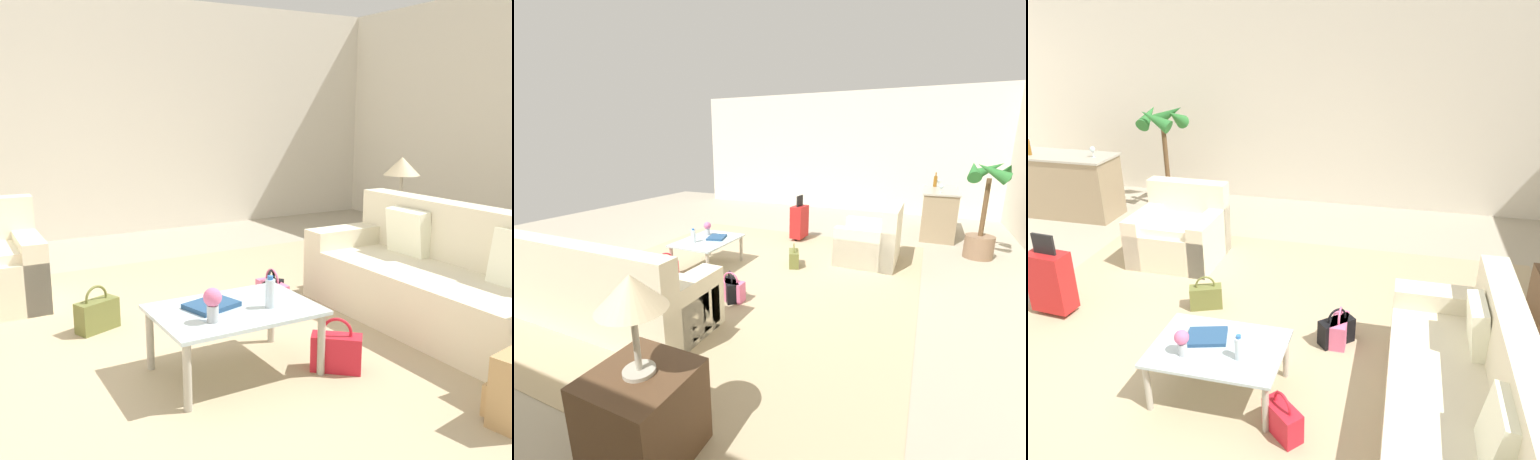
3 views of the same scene
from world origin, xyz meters
TOP-DOWN VIEW (x-y plane):
  - ground_plane at (0.00, 0.00)m, footprint 12.00×12.00m
  - wall_back at (0.00, 4.06)m, footprint 10.24×0.12m
  - area_rug at (0.60, 0.20)m, footprint 5.20×4.40m
  - couch at (2.20, -0.60)m, footprint 0.88×2.35m
  - coffee_table at (0.40, -0.50)m, footprint 1.00×0.71m
  - water_bottle at (0.60, -0.60)m, footprint 0.06×0.06m
  - coffee_table_book at (0.28, -0.42)m, footprint 0.35×0.31m
  - flower_vase at (0.18, -0.65)m, footprint 0.11×0.11m
  - side_table at (3.20, 1.00)m, footprint 0.55×0.55m
  - table_lamp at (3.20, 1.00)m, footprint 0.38×0.38m
  - handbag_black at (1.19, 0.36)m, footprint 0.33×0.32m
  - handbag_red at (0.97, -0.80)m, footprint 0.33×0.32m
  - handbag_pink at (1.21, 0.38)m, footprint 0.14×0.32m
  - handbag_olive at (-0.18, 0.64)m, footprint 0.35×0.25m

SIDE VIEW (x-z plane):
  - ground_plane at x=0.00m, z-range 0.00..0.00m
  - area_rug at x=0.60m, z-range 0.00..0.01m
  - handbag_black at x=1.19m, z-range -0.05..0.31m
  - handbag_red at x=0.97m, z-range -0.05..0.31m
  - handbag_pink at x=1.21m, z-range -0.05..0.31m
  - handbag_olive at x=-0.18m, z-range -0.05..0.31m
  - side_table at x=3.20m, z-range 0.00..0.57m
  - couch at x=2.20m, z-range -0.15..0.77m
  - coffee_table at x=0.40m, z-range 0.16..0.59m
  - coffee_table_book at x=0.28m, z-range 0.43..0.46m
  - water_bottle at x=0.60m, z-range 0.42..0.63m
  - flower_vase at x=0.18m, z-range 0.45..0.66m
  - table_lamp at x=3.20m, z-range 0.75..1.34m
  - wall_back at x=0.00m, z-range 0.00..3.10m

